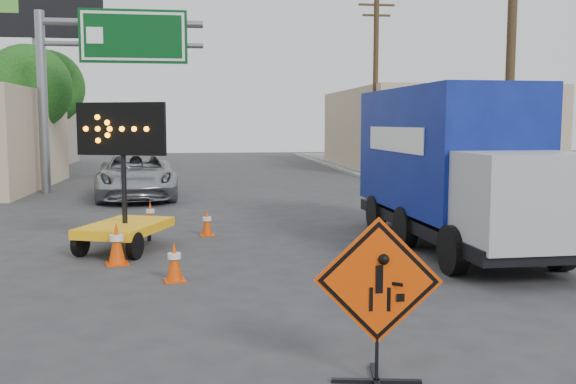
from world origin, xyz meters
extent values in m
plane|color=#2D2D30|center=(0.00, 0.00, 0.00)|extent=(100.00, 100.00, 0.00)
cube|color=gray|center=(7.20, 15.00, 0.06)|extent=(0.40, 60.00, 0.12)
cube|color=gray|center=(9.50, 15.00, 0.07)|extent=(4.00, 60.00, 0.15)
cube|color=tan|center=(13.00, 30.00, 2.30)|extent=(10.00, 14.00, 4.60)
cylinder|color=slate|center=(-6.50, 18.00, 3.40)|extent=(0.36, 0.36, 6.80)
cylinder|color=slate|center=(-3.50, 18.00, 6.40)|extent=(6.00, 0.28, 0.28)
cylinder|color=slate|center=(-3.50, 18.00, 5.60)|extent=(6.00, 0.20, 0.20)
cube|color=#043B12|center=(-3.10, 17.88, 5.90)|extent=(4.00, 0.10, 2.00)
cube|color=silver|center=(-3.10, 17.81, 5.90)|extent=(3.80, 0.01, 1.80)
cylinder|color=slate|center=(-8.50, 26.00, 4.50)|extent=(0.44, 0.44, 9.00)
cube|color=silver|center=(-8.30, 25.85, 8.30)|extent=(6.00, 0.25, 3.00)
cube|color=black|center=(-8.30, 25.70, 8.30)|extent=(6.10, 0.04, 3.10)
cylinder|color=#44331D|center=(8.00, 10.00, 4.50)|extent=(0.26, 0.26, 9.00)
cylinder|color=#44331D|center=(8.00, 24.00, 4.50)|extent=(0.26, 0.26, 9.00)
cube|color=#44331D|center=(8.00, 24.00, 8.40)|extent=(1.80, 0.10, 0.10)
cube|color=#44331D|center=(8.00, 24.00, 7.90)|extent=(1.40, 0.10, 0.10)
cylinder|color=#44331D|center=(-8.00, 22.00, 1.62)|extent=(0.28, 0.28, 3.25)
sphere|color=#134112|center=(-8.00, 22.00, 4.18)|extent=(3.71, 3.71, 3.71)
cylinder|color=#44331D|center=(-9.00, 30.00, 1.79)|extent=(0.28, 0.28, 3.58)
sphere|color=#134112|center=(-9.00, 30.00, 4.61)|extent=(4.10, 4.10, 4.10)
cube|color=black|center=(1.07, -1.08, 0.02)|extent=(0.92, 0.23, 0.04)
cube|color=black|center=(1.07, -1.08, 0.02)|extent=(0.23, 0.92, 0.04)
cylinder|color=black|center=(1.07, -1.08, 0.36)|extent=(0.04, 0.04, 0.72)
cube|color=#DE3F04|center=(1.07, -1.08, 1.08)|extent=(1.30, 0.27, 1.31)
cube|color=black|center=(1.07, -1.08, 1.08)|extent=(1.21, 0.23, 1.23)
cube|color=#FFB20E|center=(-2.27, 6.35, 0.49)|extent=(1.99, 2.49, 0.20)
cylinder|color=black|center=(-2.27, 6.35, 1.74)|extent=(0.11, 0.11, 2.39)
cube|color=black|center=(-2.27, 6.35, 2.55)|extent=(1.86, 0.80, 1.08)
imported|color=#9EA1A5|center=(-2.94, 15.92, 0.80)|extent=(3.20, 5.99, 1.60)
cube|color=black|center=(4.67, 5.67, 0.53)|extent=(2.29, 7.16, 0.27)
cube|color=navy|center=(4.67, 6.38, 2.09)|extent=(2.34, 5.56, 2.67)
cube|color=#9EA0A5|center=(4.67, 2.82, 1.38)|extent=(2.08, 1.65, 1.60)
cube|color=#DE3F04|center=(-1.16, 3.55, 0.01)|extent=(0.41, 0.41, 0.03)
cone|color=#DE3F04|center=(-1.16, 3.55, 0.36)|extent=(0.27, 0.27, 0.66)
cylinder|color=silver|center=(-1.16, 3.55, 0.44)|extent=(0.22, 0.22, 0.10)
cube|color=#DE3F04|center=(-2.28, 5.01, 0.02)|extent=(0.49, 0.49, 0.03)
cone|color=#DE3F04|center=(-2.28, 5.01, 0.42)|extent=(0.32, 0.32, 0.78)
cylinder|color=silver|center=(-2.28, 5.01, 0.51)|extent=(0.26, 0.26, 0.11)
cube|color=#DE3F04|center=(-0.55, 7.90, 0.01)|extent=(0.37, 0.37, 0.03)
cone|color=#DE3F04|center=(-0.55, 7.90, 0.33)|extent=(0.25, 0.25, 0.61)
cylinder|color=silver|center=(-0.55, 7.90, 0.40)|extent=(0.21, 0.21, 0.09)
cube|color=#DE3F04|center=(-1.98, 9.29, 0.01)|extent=(0.39, 0.39, 0.03)
cone|color=#DE3F04|center=(-1.98, 9.29, 0.35)|extent=(0.26, 0.26, 0.64)
cylinder|color=silver|center=(-1.98, 9.29, 0.43)|extent=(0.22, 0.22, 0.09)
camera|label=1|loc=(-0.71, -7.26, 2.68)|focal=40.00mm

